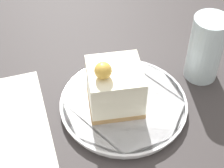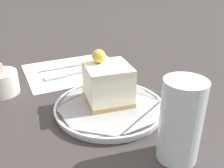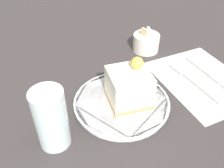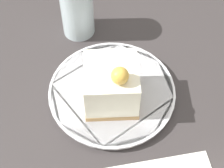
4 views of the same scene
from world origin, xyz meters
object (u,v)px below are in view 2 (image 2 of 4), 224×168
at_px(drinking_glass, 181,121).
at_px(plate, 109,107).
at_px(cake_slice, 108,83).
at_px(sugar_bowl, 0,83).
at_px(knife, 78,64).
at_px(fork, 72,74).

bearing_deg(drinking_glass, plate, 7.68).
bearing_deg(cake_slice, sugar_bowl, 58.03).
bearing_deg(knife, cake_slice, 173.68).
height_order(plate, fork, plate).
xyz_separation_m(plate, drinking_glass, (-0.16, -0.02, 0.05)).
xyz_separation_m(cake_slice, knife, (0.24, -0.04, -0.05)).
distance_m(cake_slice, fork, 0.19).
xyz_separation_m(cake_slice, drinking_glass, (-0.18, -0.02, 0.01)).
bearing_deg(plate, fork, -0.88).
distance_m(knife, sugar_bowl, 0.22).
bearing_deg(fork, knife, -33.12).
height_order(plate, drinking_glass, drinking_glass).
bearing_deg(plate, cake_slice, -17.94).
bearing_deg(fork, plate, -178.35).
xyz_separation_m(fork, drinking_glass, (-0.36, -0.02, 0.06)).
distance_m(plate, sugar_bowl, 0.25).
distance_m(fork, knife, 0.07).
xyz_separation_m(cake_slice, sugar_bowl, (0.17, 0.18, -0.03)).
relative_size(sugar_bowl, drinking_glass, 0.61).
relative_size(cake_slice, knife, 0.55).
height_order(knife, drinking_glass, drinking_glass).
height_order(cake_slice, fork, cake_slice).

